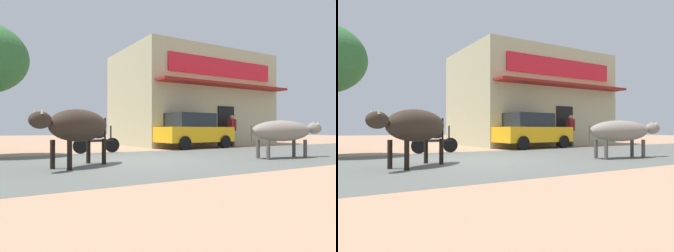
{
  "view_description": "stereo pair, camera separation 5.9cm",
  "coord_description": "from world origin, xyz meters",
  "views": [
    {
      "loc": [
        -3.83,
        -7.89,
        0.9
      ],
      "look_at": [
        1.77,
        1.39,
        1.01
      ],
      "focal_mm": 33.14,
      "sensor_mm": 36.0,
      "label": 1
    },
    {
      "loc": [
        -3.78,
        -7.92,
        0.9
      ],
      "look_at": [
        1.77,
        1.39,
        1.01
      ],
      "focal_mm": 33.14,
      "sensor_mm": 36.0,
      "label": 2
    }
  ],
  "objects": [
    {
      "name": "cow_near_brown",
      "position": [
        -1.85,
        -0.47,
        0.97
      ],
      "size": [
        2.29,
        1.78,
        1.38
      ],
      "color": "#31251D",
      "rests_on": "ground"
    },
    {
      "name": "asphalt_road",
      "position": [
        0.0,
        0.0,
        0.0
      ],
      "size": [
        72.0,
        6.71,
        0.0
      ],
      "primitive_type": "cube",
      "color": "#535652",
      "rests_on": "ground"
    },
    {
      "name": "ground",
      "position": [
        0.0,
        0.0,
        0.0
      ],
      "size": [
        80.0,
        80.0,
        0.0
      ],
      "primitive_type": "plane",
      "color": "#A27D61"
    },
    {
      "name": "pedestrian_by_shop",
      "position": [
        7.22,
        4.04,
        0.95
      ],
      "size": [
        0.31,
        0.61,
        1.62
      ],
      "color": "#3F3F47",
      "rests_on": "ground"
    },
    {
      "name": "parked_hatchback_car",
      "position": [
        4.7,
        4.08,
        0.84
      ],
      "size": [
        3.9,
        2.22,
        1.64
      ],
      "color": "#F5AC14",
      "rests_on": "ground"
    },
    {
      "name": "parked_motorcycle",
      "position": [
        -0.07,
        3.47,
        0.46
      ],
      "size": [
        1.78,
        0.24,
        1.03
      ],
      "color": "black",
      "rests_on": "ground"
    },
    {
      "name": "cow_far_dark",
      "position": [
        4.19,
        -1.53,
        0.83
      ],
      "size": [
        2.77,
        1.02,
        1.17
      ],
      "color": "gray",
      "rests_on": "ground"
    },
    {
      "name": "storefront_right_club",
      "position": [
        7.02,
        7.43,
        2.64
      ],
      "size": [
        8.42,
        6.71,
        5.27
      ],
      "color": "#B4B089",
      "rests_on": "ground"
    }
  ]
}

